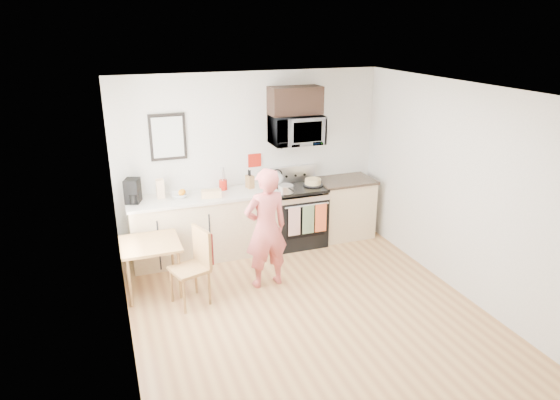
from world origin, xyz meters
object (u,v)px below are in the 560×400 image
object	(u,v)px
dining_table	(150,248)
chair	(198,255)
range	(298,216)
cake	(313,182)
person	(266,228)
microwave	(296,130)

from	to	relation	value
dining_table	chair	xyz separation A→B (m)	(0.52, -0.42, 0.01)
range	chair	bearing A→B (deg)	-146.46
chair	cake	distance (m)	2.32
range	person	distance (m)	1.43
range	dining_table	xyz separation A→B (m)	(-2.28, -0.75, 0.16)
chair	cake	size ratio (longest dim) A/B	3.19
range	cake	bearing A→B (deg)	-6.87
microwave	chair	xyz separation A→B (m)	(-1.76, -1.27, -1.15)
person	dining_table	size ratio (longest dim) A/B	2.20
person	chair	distance (m)	0.91
range	chair	world-z (taller)	range
person	chair	bearing A→B (deg)	0.08
person	dining_table	bearing A→B (deg)	-18.74
chair	cake	bearing A→B (deg)	12.23
dining_table	microwave	bearing A→B (deg)	20.51
range	microwave	distance (m)	1.33
range	chair	xyz separation A→B (m)	(-1.76, -1.17, 0.17)
range	microwave	xyz separation A→B (m)	(-0.00, 0.10, 1.32)
person	cake	world-z (taller)	person
range	microwave	size ratio (longest dim) A/B	1.53
dining_table	range	bearing A→B (deg)	18.17
microwave	chair	distance (m)	2.46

